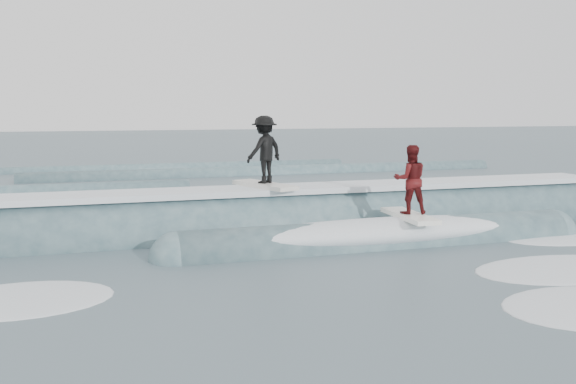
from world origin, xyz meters
name	(u,v)px	position (x,y,z in m)	size (l,w,h in m)	color
ground	(357,283)	(0.00, 0.00, 0.00)	(160.00, 160.00, 0.00)	#425861
breaking_wave	(293,232)	(0.31, 4.47, 0.04)	(23.32, 3.82, 2.07)	#3A5762
surfer_black	(264,153)	(-0.27, 4.86, 1.92)	(1.20, 2.07, 1.71)	silver
surfer_red	(410,185)	(2.44, 2.66, 1.31)	(0.85, 2.03, 1.62)	white
whitewater	(401,279)	(0.84, 0.01, 0.00)	(14.72, 6.53, 0.10)	white
far_swells	(127,180)	(-2.66, 17.65, 0.00)	(37.61, 8.65, 0.80)	#3A5762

